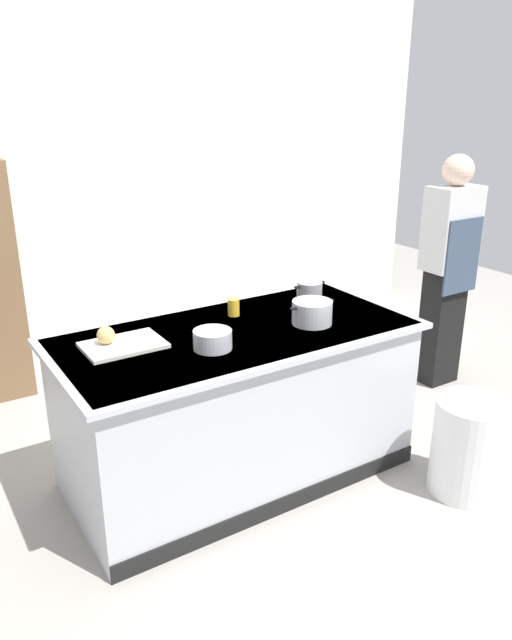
# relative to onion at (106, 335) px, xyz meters

# --- Properties ---
(ground_plane) EXTENTS (10.00, 10.00, 0.00)m
(ground_plane) POSITION_rel_onion_xyz_m (0.68, -0.16, -0.97)
(ground_plane) COLOR #9E9991
(back_wall) EXTENTS (6.40, 0.12, 3.00)m
(back_wall) POSITION_rel_onion_xyz_m (0.68, 1.94, 0.53)
(back_wall) COLOR white
(back_wall) RESTS_ON ground_plane
(counter_island) EXTENTS (1.98, 0.98, 0.90)m
(counter_island) POSITION_rel_onion_xyz_m (0.68, -0.16, -0.50)
(counter_island) COLOR #B7BABF
(counter_island) RESTS_ON ground_plane
(cutting_board) EXTENTS (0.40, 0.28, 0.02)m
(cutting_board) POSITION_rel_onion_xyz_m (0.07, -0.04, -0.06)
(cutting_board) COLOR silver
(cutting_board) RESTS_ON counter_island
(onion) EXTENTS (0.09, 0.09, 0.09)m
(onion) POSITION_rel_onion_xyz_m (0.00, 0.00, 0.00)
(onion) COLOR tan
(onion) RESTS_ON cutting_board
(stock_pot) EXTENTS (0.29, 0.22, 0.13)m
(stock_pot) POSITION_rel_onion_xyz_m (1.09, -0.28, 0.00)
(stock_pot) COLOR #B7BABF
(stock_pot) RESTS_ON counter_island
(sauce_pan) EXTENTS (0.22, 0.16, 0.11)m
(sauce_pan) POSITION_rel_onion_xyz_m (1.33, 0.06, -0.01)
(sauce_pan) COLOR #99999E
(sauce_pan) RESTS_ON counter_island
(mixing_bowl) EXTENTS (0.20, 0.20, 0.10)m
(mixing_bowl) POSITION_rel_onion_xyz_m (0.45, -0.30, -0.02)
(mixing_bowl) COLOR #B7BABF
(mixing_bowl) RESTS_ON counter_island
(juice_cup) EXTENTS (0.07, 0.07, 0.10)m
(juice_cup) POSITION_rel_onion_xyz_m (0.79, 0.07, -0.02)
(juice_cup) COLOR yellow
(juice_cup) RESTS_ON counter_island
(trash_bin) EXTENTS (0.41, 0.41, 0.55)m
(trash_bin) POSITION_rel_onion_xyz_m (1.67, -0.98, -0.69)
(trash_bin) COLOR white
(trash_bin) RESTS_ON ground_plane
(person_chef) EXTENTS (0.38, 0.25, 1.72)m
(person_chef) POSITION_rel_onion_xyz_m (2.62, 0.09, -0.05)
(person_chef) COLOR black
(person_chef) RESTS_ON ground_plane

